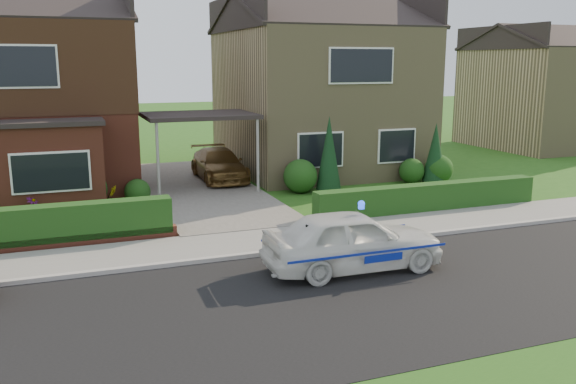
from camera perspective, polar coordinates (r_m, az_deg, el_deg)
name	(u,v)px	position (r m, az deg, el deg)	size (l,w,h in m)	color
ground	(327,300)	(12.04, 3.69, -10.07)	(120.00, 120.00, 0.00)	#235216
road	(327,300)	(12.04, 3.69, -10.07)	(60.00, 6.00, 0.02)	black
kerb	(275,252)	(14.68, -1.24, -5.67)	(60.00, 0.16, 0.12)	#9E9993
sidewalk	(261,241)	(15.63, -2.53, -4.60)	(60.00, 2.00, 0.10)	slate
driveway	(201,189)	(22.10, -8.13, 0.28)	(3.80, 12.00, 0.12)	#666059
house_left	(21,83)	(24.08, -23.73, 9.36)	(7.50, 9.53, 7.25)	brown
house_right	(317,83)	(26.31, 2.75, 10.17)	(7.50, 8.06, 7.25)	#94815A
carport_link	(199,117)	(21.68, -8.31, 6.99)	(3.80, 3.00, 2.77)	black
dwarf_wall	(16,247)	(16.08, -24.07, -4.71)	(7.70, 0.25, 0.36)	brown
hedge_left	(17,252)	(16.28, -23.99, -5.17)	(7.50, 0.55, 0.90)	#1C3B13
hedge_right	(428,212)	(19.22, 12.93, -1.87)	(7.50, 0.55, 0.80)	#1C3B13
shrub_left_mid	(86,190)	(19.83, -18.42, 0.19)	(1.32, 1.32, 1.32)	#1C3B13
shrub_left_near	(137,192)	(20.29, -13.90, 0.02)	(0.84, 0.84, 0.84)	#1C3B13
shrub_right_near	(300,176)	(21.42, 1.16, 1.50)	(1.20, 1.20, 1.20)	#1C3B13
shrub_right_mid	(412,171)	(23.60, 11.50, 1.95)	(0.96, 0.96, 0.96)	#1C3B13
shrub_right_far	(439,169)	(23.89, 13.92, 2.10)	(1.08, 1.08, 1.08)	#1C3B13
conifer_a	(329,156)	(21.51, 3.85, 3.41)	(0.90, 0.90, 2.60)	black
conifer_b	(435,155)	(23.69, 13.59, 3.41)	(0.90, 0.90, 2.20)	black
neighbour_right	(544,98)	(35.98, 22.83, 8.07)	(6.50, 7.00, 5.20)	#94815A
police_car	(353,241)	(13.51, 6.06, -4.56)	(3.67, 4.04, 1.52)	silver
driveway_car	(219,164)	(23.43, -6.48, 2.58)	(1.62, 3.99, 1.16)	brown
potted_plant_b	(111,199)	(19.63, -16.25, -0.59)	(0.43, 0.35, 0.78)	gray
potted_plant_c	(33,210)	(19.02, -22.77, -1.56)	(0.40, 0.40, 0.72)	gray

